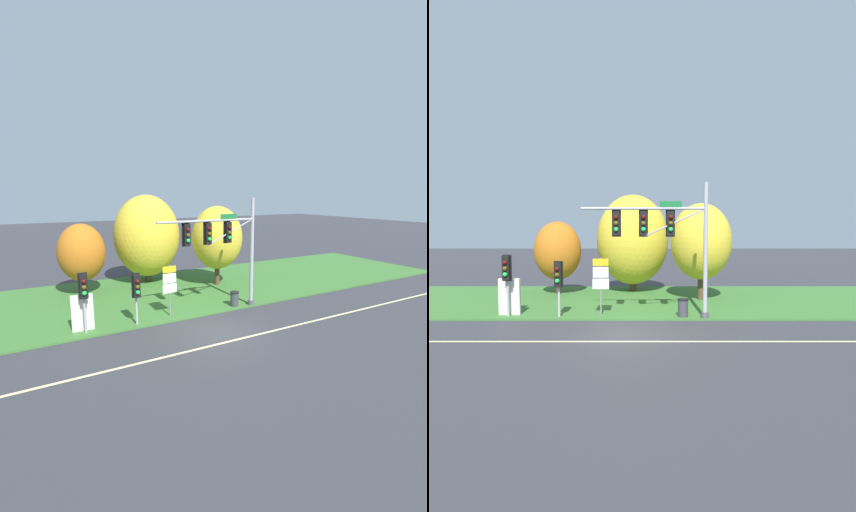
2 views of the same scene
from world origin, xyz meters
TOP-DOWN VIEW (x-y plane):
  - ground_plane at (0.00, 0.00)m, footprint 160.00×160.00m
  - lane_stripe at (0.00, -1.20)m, footprint 36.00×0.16m
  - grass_verge at (0.00, 8.25)m, footprint 48.00×11.50m
  - traffic_signal_mast at (1.95, 2.72)m, footprint 6.39×0.49m
  - pedestrian_signal_near_kerb at (-3.50, 2.78)m, footprint 0.46×0.55m
  - pedestrian_signal_further_along at (-6.13, 2.90)m, footprint 0.46×0.55m
  - route_sign_post at (-1.41, 3.33)m, footprint 0.85×0.08m
  - tree_nearest_road at (-5.10, 10.33)m, footprint 3.21×3.21m
  - tree_left_of_mast at (0.04, 11.67)m, footprint 5.16×5.16m
  - tree_behind_signpost at (4.45, 8.10)m, footprint 3.86×3.86m
  - info_kiosk at (-6.19, 3.50)m, footprint 1.10×0.24m
  - trash_bin at (2.81, 3.00)m, footprint 0.56×0.56m

SIDE VIEW (x-z plane):
  - ground_plane at x=0.00m, z-range 0.00..0.00m
  - lane_stripe at x=0.00m, z-range 0.00..0.01m
  - grass_verge at x=0.00m, z-range 0.00..0.10m
  - trash_bin at x=2.81m, z-range 0.11..1.04m
  - info_kiosk at x=-6.19m, z-range 0.09..1.99m
  - route_sign_post at x=-1.41m, z-range 0.52..3.52m
  - pedestrian_signal_near_kerb at x=-3.50m, z-range 0.71..3.57m
  - pedestrian_signal_further_along at x=-6.13m, z-range 0.82..3.98m
  - tree_nearest_road at x=-5.10m, z-range 0.58..5.58m
  - tree_behind_signpost at x=4.45m, z-range 0.73..6.83m
  - tree_left_of_mast at x=0.04m, z-range 0.34..7.27m
  - traffic_signal_mast at x=1.95m, z-range 0.92..7.70m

